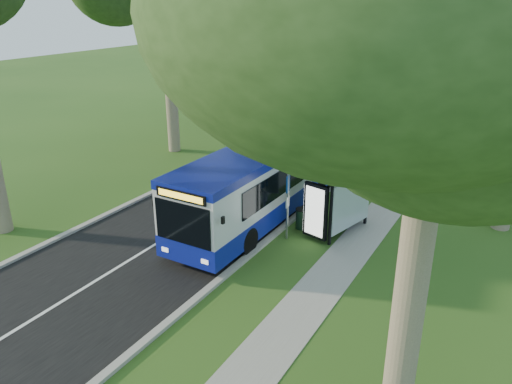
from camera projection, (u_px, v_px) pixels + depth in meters
ground at (263, 245)px, 18.56m from camera, size 120.00×120.00×0.00m
road at (295, 159)px, 28.25m from camera, size 7.00×100.00×0.02m
kerb_east at (354, 168)px, 26.61m from camera, size 0.25×100.00×0.12m
kerb_west at (242, 149)px, 29.84m from camera, size 0.25×100.00×0.12m
centre_line at (295, 159)px, 28.24m from camera, size 0.12×100.00×0.00m
footpath at (411, 179)px, 25.25m from camera, size 1.50×100.00×0.02m
bus at (270, 177)px, 20.73m from camera, size 2.54×11.68×3.09m
bus_stop_sign at (288, 199)px, 18.49m from camera, size 0.11×0.36×2.58m
bus_shelter at (337, 191)px, 18.76m from camera, size 2.24×3.25×2.54m
litter_bin at (301, 218)px, 19.73m from camera, size 0.48×0.48×0.84m
car_white at (323, 93)px, 43.17m from camera, size 2.66×4.76×1.53m
car_silver at (354, 78)px, 51.18m from camera, size 2.19×4.64×1.47m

